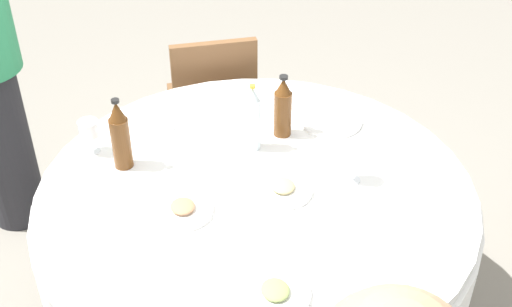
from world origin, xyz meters
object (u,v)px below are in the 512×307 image
Objects in this scene: dining_table at (256,217)px; plate_near at (282,189)px; bottle_brown_right at (283,108)px; wine_glass_rear at (89,130)px; bottle_clear_mid at (253,119)px; plate_inner at (183,209)px; plate_west at (331,120)px; bottle_brown_outer at (120,136)px; wine_glass_front at (354,159)px; plate_north at (275,293)px; chair_south at (213,98)px.

dining_table is 7.45× the size of plate_near.
bottle_brown_right is 0.74m from wine_glass_rear.
bottle_clear_mid reaches higher than bottle_brown_right.
dining_table is at bearing -12.98° from bottle_clear_mid.
wine_glass_rear is 0.67× the size of plate_inner.
bottle_brown_right is 1.02× the size of plate_west.
bottle_brown_outer reaches higher than bottle_clear_mid.
bottle_clear_mid is 1.30× the size of plate_near.
wine_glass_front reaches higher than plate_west.
bottle_brown_right reaches higher than plate_west.
wine_glass_front is (0.32, 0.78, -0.04)m from bottle_brown_outer.
dining_table is 7.69× the size of plate_inner.
plate_north is at bearing -30.77° from plate_west.
bottle_brown_outer is at bearing -120.76° from plate_near.
plate_west is at bearing 149.23° from plate_north.
plate_inner is 0.48m from plate_north.
bottle_clear_mid is 1.34× the size of plate_inner.
bottle_brown_right is at bearing 93.44° from bottle_brown_outer.
plate_north is (0.80, -0.28, -0.11)m from bottle_brown_right.
bottle_clear_mid reaches higher than wine_glass_front.
bottle_brown_right reaches higher than plate_north.
wine_glass_front is 0.53× the size of plate_west.
dining_table is at bearing -51.79° from plate_west.
plate_near is at bearing 59.24° from bottle_brown_outer.
plate_north is (0.76, 0.35, -0.12)m from bottle_brown_outer.
plate_west reaches higher than dining_table.
plate_west is 0.96m from plate_north.
wine_glass_rear is at bearing -103.34° from bottle_clear_mid.
plate_inner is 1.14m from chair_south.
bottle_brown_outer is 1.34× the size of plate_near.
bottle_brown_right is 0.92× the size of bottle_brown_outer.
bottle_brown_right is 1.26× the size of plate_inner.
wine_glass_front is (0.44, 0.88, -0.00)m from wine_glass_rear.
plate_near is at bearing -41.09° from plate_west.
chair_south is (-0.74, 0.50, -0.35)m from bottle_brown_outer.
bottle_brown_outer is 1.38× the size of plate_inner.
chair_south is at bearing 162.40° from plate_inner.
wine_glass_front is 0.27m from plate_near.
plate_inner is (0.07, -0.27, 0.16)m from dining_table.
bottle_clear_mid is 0.41m from wine_glass_front.
bottle_brown_right is at bearing -82.60° from plate_west.
bottle_clear_mid is at bearing 132.42° from plate_inner.
bottle_brown_outer is at bearing -86.56° from bottle_brown_right.
chair_south is at bearing 135.76° from wine_glass_rear.
bottle_brown_right is 0.85m from plate_north.
plate_near is (-0.01, 0.36, 0.00)m from plate_inner.
chair_south is at bearing 146.15° from bottle_brown_outer.
bottle_brown_outer is at bearing 41.34° from wine_glass_rear.
plate_west is at bearing 128.21° from dining_table.
dining_table is 1.00m from chair_south.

